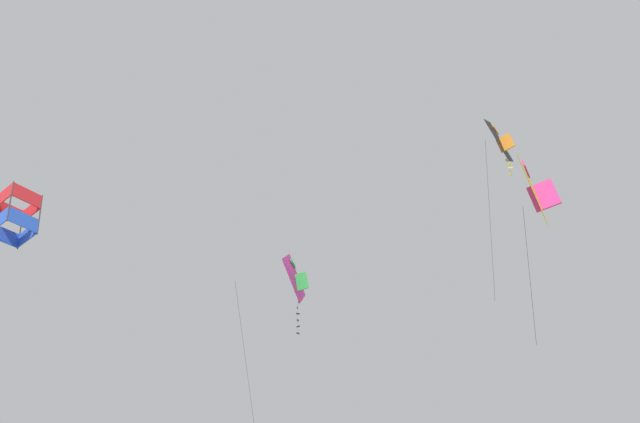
% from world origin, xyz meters
% --- Properties ---
extents(kite_delta_low_drifter, '(3.28, 1.44, 5.78)m').
position_xyz_m(kite_delta_low_drifter, '(8.02, 10.26, 13.97)').
color(kite_delta_low_drifter, yellow).
extents(kite_delta_near_right, '(2.51, 1.78, 7.18)m').
position_xyz_m(kite_delta_near_right, '(4.95, 9.98, 18.31)').
color(kite_delta_near_right, black).
extents(kite_box_highest, '(3.90, 3.63, 8.25)m').
position_xyz_m(kite_box_highest, '(6.93, -10.13, 16.33)').
color(kite_box_highest, red).
extents(kite_delta_far_centre, '(4.77, 2.91, 8.79)m').
position_xyz_m(kite_delta_far_centre, '(-0.62, 0.08, 15.74)').
color(kite_delta_far_centre, '#DB2D93').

